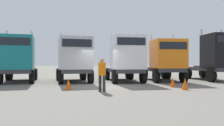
{
  "coord_description": "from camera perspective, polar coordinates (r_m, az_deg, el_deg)",
  "views": [
    {
      "loc": [
        -1.56,
        -15.14,
        1.58
      ],
      "look_at": [
        1.42,
        3.99,
        1.54
      ],
      "focal_mm": 35.63,
      "sensor_mm": 36.0,
      "label": 1
    }
  ],
  "objects": [
    {
      "name": "semi_truck_orange",
      "position": [
        18.98,
        13.42,
        0.75
      ],
      "size": [
        2.9,
        6.18,
        3.98
      ],
      "rotation": [
        0.0,
        0.0,
        -1.63
      ],
      "color": "#333338",
      "rests_on": "ground"
    },
    {
      "name": "semi_truck_silver",
      "position": [
        17.8,
        -9.65,
        1.03
      ],
      "size": [
        3.21,
        5.98,
        4.1
      ],
      "rotation": [
        0.0,
        0.0,
        -1.45
      ],
      "color": "#333338",
      "rests_on": "ground"
    },
    {
      "name": "ground",
      "position": [
        15.3,
        -2.97,
        -5.81
      ],
      "size": [
        200.0,
        200.0,
        0.0
      ],
      "primitive_type": "plane",
      "color": "slate"
    },
    {
      "name": "semi_truck_white",
      "position": [
        17.84,
        3.53,
        1.09
      ],
      "size": [
        2.61,
        6.23,
        4.24
      ],
      "rotation": [
        0.0,
        0.0,
        -1.56
      ],
      "color": "#333338",
      "rests_on": "ground"
    },
    {
      "name": "semi_truck_black",
      "position": [
        21.05,
        25.02,
        1.34
      ],
      "size": [
        2.73,
        6.49,
        4.53
      ],
      "rotation": [
        0.0,
        0.0,
        -1.6
      ],
      "color": "#333338",
      "rests_on": "ground"
    },
    {
      "name": "traffic_cone_near",
      "position": [
        14.86,
        15.32,
        -4.74
      ],
      "size": [
        0.36,
        0.36,
        0.65
      ],
      "primitive_type": "cone",
      "color": "#F2590C",
      "rests_on": "ground"
    },
    {
      "name": "visitor_in_hivis",
      "position": [
        12.0,
        -2.58,
        -2.34
      ],
      "size": [
        0.57,
        0.57,
        1.83
      ],
      "rotation": [
        0.0,
        0.0,
        3.91
      ],
      "color": "#2C2C2C",
      "rests_on": "ground"
    },
    {
      "name": "semi_truck_teal",
      "position": [
        18.92,
        -22.98,
        1.09
      ],
      "size": [
        3.23,
        6.14,
        4.21
      ],
      "rotation": [
        0.0,
        0.0,
        -1.45
      ],
      "color": "#333338",
      "rests_on": "ground"
    },
    {
      "name": "traffic_cone_mid",
      "position": [
        13.59,
        18.25,
        -5.12
      ],
      "size": [
        0.36,
        0.36,
        0.68
      ],
      "primitive_type": "cone",
      "color": "#F2590C",
      "rests_on": "ground"
    },
    {
      "name": "traffic_cone_far",
      "position": [
        13.26,
        -11.12,
        -5.26
      ],
      "size": [
        0.36,
        0.36,
        0.67
      ],
      "primitive_type": "cone",
      "color": "#F2590C",
      "rests_on": "ground"
    }
  ]
}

